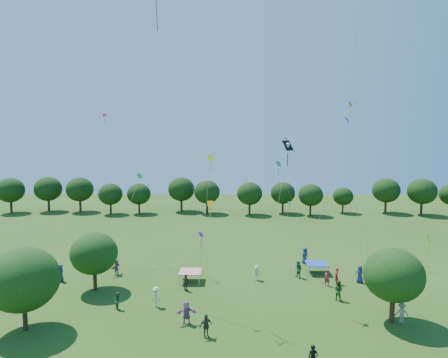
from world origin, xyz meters
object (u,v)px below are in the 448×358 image
Objects in this scene: tent_red_stripe at (190,272)px; tent_blue at (317,264)px; pirate_kite at (287,149)px; near_tree_east at (394,275)px; near_tree_west at (23,279)px; man_in_black at (313,358)px; near_tree_north at (94,253)px; red_high_kite at (168,55)px.

tent_red_stripe and tent_blue have the same top height.
near_tree_east is at bearing -28.88° from pirate_kite.
tent_blue is at bearing 58.00° from pirate_kite.
near_tree_east is (28.16, 1.60, -0.11)m from near_tree_west.
tent_red_stripe is (11.49, 10.20, -2.92)m from near_tree_west.
near_tree_west is at bearing 177.91° from man_in_black.
tent_blue is at bearing 11.49° from tent_red_stripe.
near_tree_north reaches higher than man_in_black.
man_in_black is (-4.12, -17.88, -0.21)m from tent_blue.
tent_blue is at bearing 12.66° from near_tree_north.
near_tree_north is at bearing 155.82° from man_in_black.
tent_red_stripe is (-16.67, 8.60, -2.81)m from near_tree_east.
man_in_black is (20.60, -4.99, -3.13)m from near_tree_west.
near_tree_north is 0.21× the size of red_high_kite.
near_tree_east is at bearing -13.92° from near_tree_north.
tent_red_stripe is at bearing -168.51° from tent_blue.
near_tree_north reaches higher than tent_red_stripe.
near_tree_west is 1.14× the size of near_tree_north.
near_tree_north reaches higher than tent_blue.
red_high_kite is (-1.56, -2.75, 20.61)m from tent_red_stripe.
near_tree_west reaches higher than near_tree_east.
near_tree_west is 2.89× the size of tent_red_stripe.
near_tree_east is at bearing 3.25° from near_tree_west.
pirate_kite reaches higher than tent_red_stripe.
red_high_kite reaches higher than near_tree_west.
pirate_kite is (-0.24, 10.89, 12.61)m from man_in_black.
red_high_kite is (-10.43, 1.55, 8.20)m from pirate_kite.
pirate_kite is (8.87, -4.30, 12.40)m from tent_red_stripe.
pirate_kite is at bearing -6.52° from near_tree_north.
near_tree_north is 19.50m from red_high_kite.
tent_blue is 0.08× the size of red_high_kite.
tent_red_stripe is 0.08× the size of red_high_kite.
tent_red_stripe is at bearing 132.48° from man_in_black.
man_in_black is at bearing -88.71° from pirate_kite.
man_in_black is at bearing -138.92° from near_tree_east.
man_in_black is (-7.56, -6.59, -3.01)m from near_tree_east.
red_high_kite is at bearing -159.80° from tent_blue.
near_tree_east is 3.57× the size of man_in_black.
near_tree_west is at bearing -143.14° from red_high_kite.
near_tree_east is at bearing 52.60° from man_in_black.
tent_red_stripe is 0.17× the size of pirate_kite.
man_in_black is 16.66m from pirate_kite.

